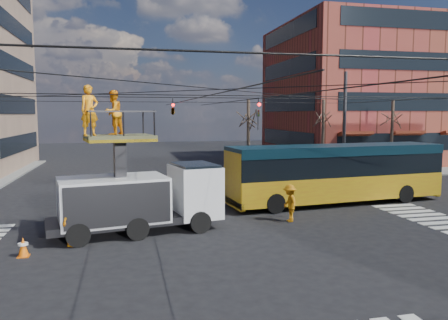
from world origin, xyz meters
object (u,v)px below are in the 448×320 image
at_px(worker_ground, 70,222).
at_px(city_bus, 336,172).
at_px(traffic_cone, 23,247).
at_px(flagger, 290,203).
at_px(utility_truck, 140,184).

bearing_deg(worker_ground, city_bus, -53.54).
xyz_separation_m(traffic_cone, worker_ground, (1.45, 0.94, 0.57)).
bearing_deg(worker_ground, traffic_cone, 138.62).
relative_size(city_bus, traffic_cone, 18.07).
relative_size(city_bus, flagger, 7.31).
distance_m(traffic_cone, worker_ground, 1.82).
bearing_deg(city_bus, worker_ground, -165.49).
distance_m(utility_truck, flagger, 6.80).
xyz_separation_m(traffic_cone, flagger, (10.75, 2.62, 0.51)).
xyz_separation_m(city_bus, worker_ground, (-13.32, -5.07, -0.81)).
xyz_separation_m(worker_ground, flagger, (9.30, 1.68, -0.07)).
xyz_separation_m(city_bus, traffic_cone, (-14.77, -6.01, -1.38)).
height_order(utility_truck, traffic_cone, utility_truck).
distance_m(utility_truck, city_bus, 11.31).
bearing_deg(utility_truck, flagger, -8.82).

